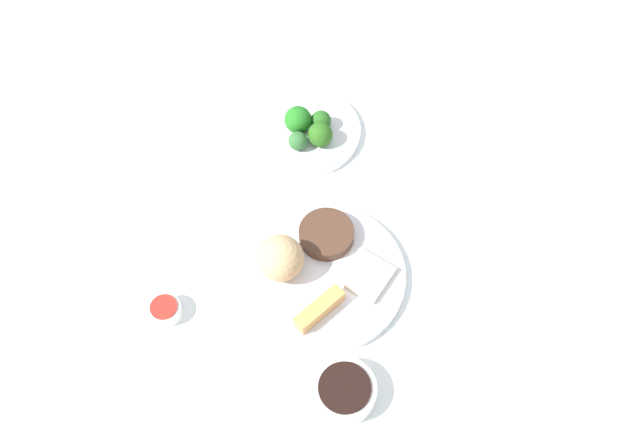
{
  "coord_description": "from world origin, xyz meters",
  "views": [
    {
      "loc": [
        0.44,
        -0.37,
        1.07
      ],
      "look_at": [
        -0.06,
        0.01,
        0.06
      ],
      "focal_mm": 36.88,
      "sensor_mm": 36.0,
      "label": 1
    }
  ],
  "objects_px": {
    "broccoli_plate": "(306,131)",
    "soy_sauce_bowl": "(344,391)",
    "sauce_ramekin_sweet_and_sour": "(165,310)",
    "main_plate": "(324,275)"
  },
  "relations": [
    {
      "from": "sauce_ramekin_sweet_and_sour",
      "to": "soy_sauce_bowl",
      "type": "bearing_deg",
      "value": 27.97
    },
    {
      "from": "main_plate",
      "to": "broccoli_plate",
      "type": "distance_m",
      "value": 0.33
    },
    {
      "from": "broccoli_plate",
      "to": "soy_sauce_bowl",
      "type": "distance_m",
      "value": 0.54
    },
    {
      "from": "broccoli_plate",
      "to": "sauce_ramekin_sweet_and_sour",
      "type": "bearing_deg",
      "value": -68.0
    },
    {
      "from": "main_plate",
      "to": "broccoli_plate",
      "type": "bearing_deg",
      "value": 149.03
    },
    {
      "from": "broccoli_plate",
      "to": "soy_sauce_bowl",
      "type": "relative_size",
      "value": 2.16
    },
    {
      "from": "broccoli_plate",
      "to": "soy_sauce_bowl",
      "type": "xyz_separation_m",
      "value": [
        0.47,
        -0.27,
        0.01
      ]
    },
    {
      "from": "soy_sauce_bowl",
      "to": "sauce_ramekin_sweet_and_sour",
      "type": "distance_m",
      "value": 0.33
    },
    {
      "from": "main_plate",
      "to": "sauce_ramekin_sweet_and_sour",
      "type": "height_order",
      "value": "sauce_ramekin_sweet_and_sour"
    },
    {
      "from": "sauce_ramekin_sweet_and_sour",
      "to": "main_plate",
      "type": "bearing_deg",
      "value": 67.18
    }
  ]
}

